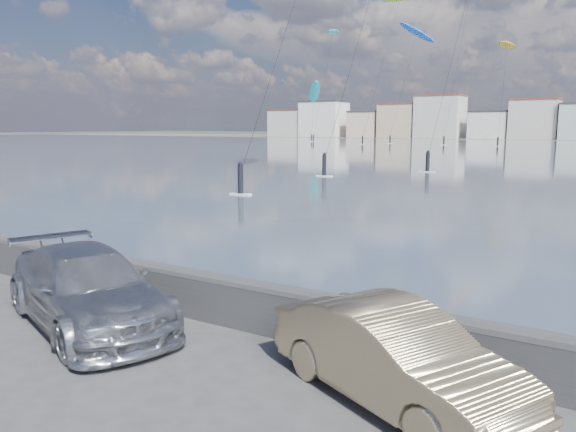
# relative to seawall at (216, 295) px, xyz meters

# --- Properties ---
(ground) EXTENTS (700.00, 700.00, 0.00)m
(ground) POSITION_rel_seawall_xyz_m (0.00, -2.70, -0.58)
(ground) COLOR #333335
(ground) RESTS_ON ground
(seawall) EXTENTS (400.00, 0.36, 1.08)m
(seawall) POSITION_rel_seawall_xyz_m (0.00, 0.00, 0.00)
(seawall) COLOR #28282B
(seawall) RESTS_ON ground
(car_silver) EXTENTS (5.94, 4.01, 1.60)m
(car_silver) POSITION_rel_seawall_xyz_m (-2.15, -1.56, 0.22)
(car_silver) COLOR #ACADB2
(car_silver) RESTS_ON ground
(car_champagne) EXTENTS (4.67, 3.25, 1.46)m
(car_champagne) POSITION_rel_seawall_xyz_m (4.53, -1.32, 0.15)
(car_champagne) COLOR tan
(car_champagne) RESTS_ON ground
(kitesurfer_1) EXTENTS (3.72, 14.27, 22.35)m
(kitesurfer_1) POSITION_rel_seawall_xyz_m (-18.83, 122.38, 20.42)
(kitesurfer_1) COLOR #BF8C19
(kitesurfer_1) RESTS_ON ground
(kitesurfer_5) EXTENTS (10.24, 18.23, 31.01)m
(kitesurfer_5) POSITION_rel_seawall_xyz_m (-42.96, 133.00, 26.65)
(kitesurfer_5) COLOR blue
(kitesurfer_5) RESTS_ON ground
(kitesurfer_7) EXTENTS (8.52, 13.06, 17.43)m
(kitesurfer_7) POSITION_rel_seawall_xyz_m (-73.44, 134.69, 13.21)
(kitesurfer_7) COLOR #19BFBF
(kitesurfer_7) RESTS_ON ground
(kitesurfer_13) EXTENTS (8.46, 14.43, 34.20)m
(kitesurfer_13) POSITION_rel_seawall_xyz_m (-43.47, 121.47, 32.24)
(kitesurfer_13) COLOR #8CD826
(kitesurfer_13) RESTS_ON ground
(kitesurfer_15) EXTENTS (4.90, 14.36, 30.05)m
(kitesurfer_15) POSITION_rel_seawall_xyz_m (-64.97, 129.59, 28.03)
(kitesurfer_15) COLOR #19BFBF
(kitesurfer_15) RESTS_ON ground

